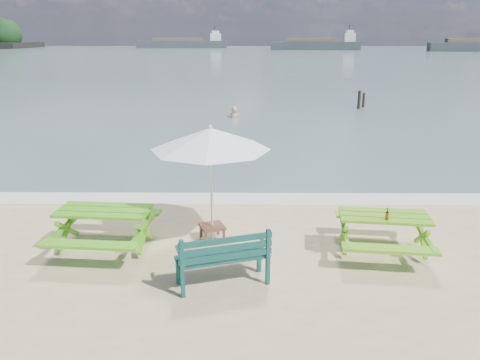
{
  "coord_description": "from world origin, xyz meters",
  "views": [
    {
      "loc": [
        0.06,
        -6.5,
        3.97
      ],
      "look_at": [
        -0.03,
        3.0,
        1.0
      ],
      "focal_mm": 35.0,
      "sensor_mm": 36.0,
      "label": 1
    }
  ],
  "objects_px": {
    "side_table": "(212,232)",
    "swimmer": "(234,123)",
    "picnic_table_right": "(383,235)",
    "park_bench": "(223,268)",
    "patio_umbrella": "(211,139)",
    "picnic_table_left": "(105,230)",
    "beer_bottle": "(387,216)"
  },
  "relations": [
    {
      "from": "side_table",
      "to": "swimmer",
      "type": "height_order",
      "value": "swimmer"
    },
    {
      "from": "picnic_table_right",
      "to": "park_bench",
      "type": "xyz_separation_m",
      "value": [
        -2.95,
        -1.16,
        -0.09
      ]
    },
    {
      "from": "picnic_table_right",
      "to": "patio_umbrella",
      "type": "bearing_deg",
      "value": 169.44
    },
    {
      "from": "park_bench",
      "to": "patio_umbrella",
      "type": "relative_size",
      "value": 0.54
    },
    {
      "from": "park_bench",
      "to": "side_table",
      "type": "relative_size",
      "value": 2.7
    },
    {
      "from": "side_table",
      "to": "picnic_table_left",
      "type": "bearing_deg",
      "value": -166.17
    },
    {
      "from": "picnic_table_left",
      "to": "beer_bottle",
      "type": "bearing_deg",
      "value": -3.77
    },
    {
      "from": "side_table",
      "to": "patio_umbrella",
      "type": "xyz_separation_m",
      "value": [
        -0.0,
        0.0,
        1.92
      ]
    },
    {
      "from": "park_bench",
      "to": "swimmer",
      "type": "height_order",
      "value": "park_bench"
    },
    {
      "from": "beer_bottle",
      "to": "picnic_table_left",
      "type": "bearing_deg",
      "value": 176.23
    },
    {
      "from": "picnic_table_left",
      "to": "picnic_table_right",
      "type": "height_order",
      "value": "picnic_table_left"
    },
    {
      "from": "picnic_table_right",
      "to": "park_bench",
      "type": "relative_size",
      "value": 1.24
    },
    {
      "from": "swimmer",
      "to": "park_bench",
      "type": "bearing_deg",
      "value": -89.45
    },
    {
      "from": "park_bench",
      "to": "picnic_table_left",
      "type": "bearing_deg",
      "value": 151.03
    },
    {
      "from": "patio_umbrella",
      "to": "beer_bottle",
      "type": "relative_size",
      "value": 13.09
    },
    {
      "from": "picnic_table_right",
      "to": "swimmer",
      "type": "relative_size",
      "value": 1.17
    },
    {
      "from": "picnic_table_left",
      "to": "park_bench",
      "type": "xyz_separation_m",
      "value": [
        2.29,
        -1.27,
        -0.11
      ]
    },
    {
      "from": "park_bench",
      "to": "side_table",
      "type": "distance_m",
      "value": 1.79
    },
    {
      "from": "park_bench",
      "to": "beer_bottle",
      "type": "xyz_separation_m",
      "value": [
        2.92,
        0.93,
        0.56
      ]
    },
    {
      "from": "picnic_table_right",
      "to": "side_table",
      "type": "xyz_separation_m",
      "value": [
        -3.24,
        0.6,
        -0.22
      ]
    },
    {
      "from": "park_bench",
      "to": "swimmer",
      "type": "relative_size",
      "value": 0.94
    },
    {
      "from": "park_bench",
      "to": "patio_umbrella",
      "type": "xyz_separation_m",
      "value": [
        -0.29,
        1.76,
        1.79
      ]
    },
    {
      "from": "beer_bottle",
      "to": "swimmer",
      "type": "relative_size",
      "value": 0.13
    },
    {
      "from": "picnic_table_left",
      "to": "side_table",
      "type": "xyz_separation_m",
      "value": [
        2.0,
        0.49,
        -0.24
      ]
    },
    {
      "from": "patio_umbrella",
      "to": "swimmer",
      "type": "distance_m",
      "value": 14.66
    },
    {
      "from": "park_bench",
      "to": "patio_umbrella",
      "type": "height_order",
      "value": "patio_umbrella"
    },
    {
      "from": "park_bench",
      "to": "swimmer",
      "type": "xyz_separation_m",
      "value": [
        -0.16,
        16.23,
        -0.57
      ]
    },
    {
      "from": "park_bench",
      "to": "beer_bottle",
      "type": "height_order",
      "value": "beer_bottle"
    },
    {
      "from": "patio_umbrella",
      "to": "picnic_table_left",
      "type": "bearing_deg",
      "value": -166.17
    },
    {
      "from": "picnic_table_right",
      "to": "side_table",
      "type": "distance_m",
      "value": 3.3
    },
    {
      "from": "patio_umbrella",
      "to": "park_bench",
      "type": "bearing_deg",
      "value": -80.62
    },
    {
      "from": "picnic_table_right",
      "to": "patio_umbrella",
      "type": "height_order",
      "value": "patio_umbrella"
    }
  ]
}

